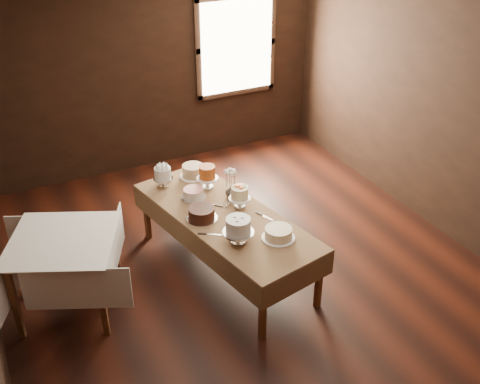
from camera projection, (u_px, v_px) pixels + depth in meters
name	position (u px, v px, depth m)	size (l,w,h in m)	color
floor	(248.00, 276.00, 6.20)	(5.00, 6.00, 0.01)	black
ceiling	(251.00, 12.00, 4.79)	(5.00, 6.00, 0.01)	beige
wall_back	(149.00, 72.00, 7.82)	(5.00, 0.02, 2.80)	black
wall_right	(446.00, 116.00, 6.45)	(0.02, 6.00, 2.80)	black
window	(237.00, 46.00, 8.17)	(1.10, 0.05, 1.30)	#FFEABF
display_table	(225.00, 219.00, 5.98)	(1.34, 2.42, 0.71)	#502F19
side_table	(63.00, 248.00, 5.40)	(1.29, 1.29, 0.83)	#502F19
cake_meringue	(163.00, 177.00, 6.43)	(0.23, 0.23, 0.24)	silver
cake_speckled	(193.00, 171.00, 6.63)	(0.31, 0.31, 0.15)	white
cake_lattice	(194.00, 194.00, 6.22)	(0.32, 0.32, 0.11)	silver
cake_caramel	(207.00, 178.00, 6.39)	(0.24, 0.24, 0.28)	white
cake_chocolate	(202.00, 214.00, 5.85)	(0.34, 0.34, 0.13)	silver
cake_flowers	(240.00, 198.00, 6.04)	(0.24, 0.24, 0.24)	white
cake_swirl	(238.00, 232.00, 5.46)	(0.34, 0.34, 0.28)	silver
cake_cream	(278.00, 234.00, 5.55)	(0.33, 0.33, 0.12)	white
cake_server_b	(268.00, 218.00, 5.89)	(0.24, 0.03, 0.01)	silver
cake_server_c	(209.00, 204.00, 6.13)	(0.24, 0.03, 0.01)	silver
cake_server_d	(229.00, 199.00, 6.21)	(0.24, 0.03, 0.01)	silver
cake_server_e	(214.00, 234.00, 5.63)	(0.24, 0.03, 0.01)	silver
flower_vase	(231.00, 191.00, 6.25)	(0.12, 0.12, 0.12)	#2D2823
flower_bouquet	(230.00, 177.00, 6.16)	(0.14, 0.14, 0.20)	white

